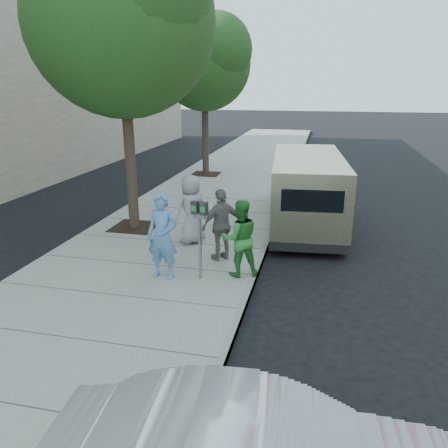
{
  "coord_description": "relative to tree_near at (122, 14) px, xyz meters",
  "views": [
    {
      "loc": [
        2.68,
        -8.29,
        3.96
      ],
      "look_at": [
        0.72,
        0.34,
        1.1
      ],
      "focal_mm": 35.0,
      "sensor_mm": 36.0,
      "label": 1
    }
  ],
  "objects": [
    {
      "name": "tree_far",
      "position": [
        -0.0,
        7.6,
        -0.66
      ],
      "size": [
        3.92,
        3.8,
        6.49
      ],
      "color": "black",
      "rests_on": "sidewalk"
    },
    {
      "name": "curb_face",
      "position": [
        3.69,
        -2.4,
        -5.47
      ],
      "size": [
        0.12,
        60.0,
        0.16
      ],
      "primitive_type": "cube",
      "color": "gray",
      "rests_on": "ground"
    },
    {
      "name": "ground",
      "position": [
        2.25,
        -2.4,
        -5.55
      ],
      "size": [
        120.0,
        120.0,
        0.0
      ],
      "primitive_type": "plane",
      "color": "black",
      "rests_on": "ground"
    },
    {
      "name": "person_gray_shirt",
      "position": [
        1.87,
        -0.83,
        -4.54
      ],
      "size": [
        0.97,
        0.99,
        1.72
      ],
      "primitive_type": "imported",
      "rotation": [
        0.0,
        0.0,
        3.96
      ],
      "color": "#9E9DA0",
      "rests_on": "sidewalk"
    },
    {
      "name": "person_green_shirt",
      "position": [
        3.4,
        -2.47,
        -4.59
      ],
      "size": [
        0.96,
        0.86,
        1.61
      ],
      "primitive_type": "imported",
      "rotation": [
        0.0,
        0.0,
        3.53
      ],
      "color": "#2D8C31",
      "rests_on": "sidewalk"
    },
    {
      "name": "van",
      "position": [
        4.55,
        1.59,
        -4.46
      ],
      "size": [
        2.28,
        5.64,
        2.05
      ],
      "rotation": [
        0.0,
        0.0,
        0.09
      ],
      "color": "beige",
      "rests_on": "ground"
    },
    {
      "name": "person_striped_polo",
      "position": [
        2.85,
        -1.73,
        -4.58
      ],
      "size": [
        0.97,
        0.94,
        1.63
      ],
      "primitive_type": "imported",
      "rotation": [
        0.0,
        0.0,
        3.89
      ],
      "color": "slate",
      "rests_on": "sidewalk"
    },
    {
      "name": "parking_meter",
      "position": [
        2.66,
        -2.83,
        -4.22
      ],
      "size": [
        0.35,
        0.17,
        1.62
      ],
      "rotation": [
        0.0,
        0.0,
        -0.18
      ],
      "color": "gray",
      "rests_on": "sidewalk"
    },
    {
      "name": "person_officer",
      "position": [
        1.91,
        -2.94,
        -4.51
      ],
      "size": [
        0.68,
        0.47,
        1.78
      ],
      "primitive_type": "imported",
      "rotation": [
        0.0,
        0.0,
        -0.07
      ],
      "color": "#5C90C4",
      "rests_on": "sidewalk"
    },
    {
      "name": "sidewalk",
      "position": [
        1.25,
        -2.4,
        -5.47
      ],
      "size": [
        5.0,
        60.0,
        0.15
      ],
      "primitive_type": "cube",
      "color": "gray",
      "rests_on": "ground"
    },
    {
      "name": "tree_near",
      "position": [
        0.0,
        0.0,
        0.0
      ],
      "size": [
        4.62,
        4.6,
        7.53
      ],
      "color": "black",
      "rests_on": "sidewalk"
    }
  ]
}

